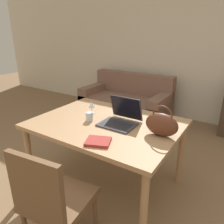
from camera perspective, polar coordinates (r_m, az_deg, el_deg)
wall_back at (r=4.20m, az=19.72°, el=16.11°), size 10.00×0.06×2.70m
dining_table at (r=2.19m, az=-1.51°, el=-4.42°), size 1.41×1.05×0.74m
chair at (r=1.68m, az=-15.46°, el=-20.93°), size 0.49×0.49×0.91m
couch at (r=4.20m, az=3.76°, el=2.35°), size 1.62×0.84×0.82m
laptop at (r=2.12m, az=2.46°, el=-1.21°), size 0.34×0.33×0.25m
drinking_glass at (r=2.19m, az=-5.94°, el=-1.18°), size 0.07×0.07×0.09m
wine_glass at (r=2.36m, az=-5.32°, el=1.71°), size 0.07×0.07×0.13m
handbag at (r=1.90m, az=12.84°, el=-3.13°), size 0.29×0.13×0.27m
book at (r=1.78m, az=-3.62°, el=-7.71°), size 0.24×0.23×0.02m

